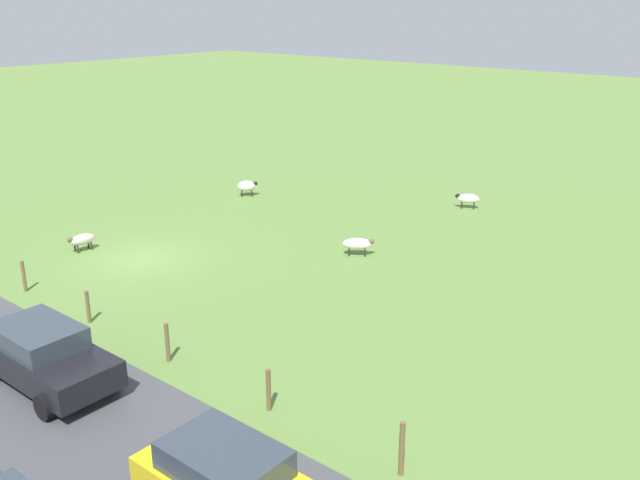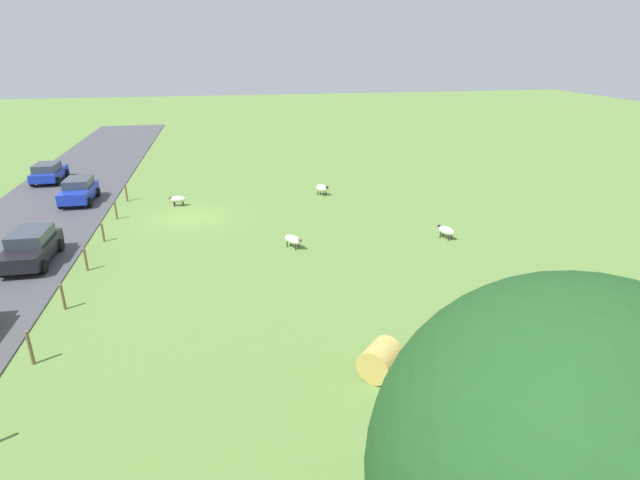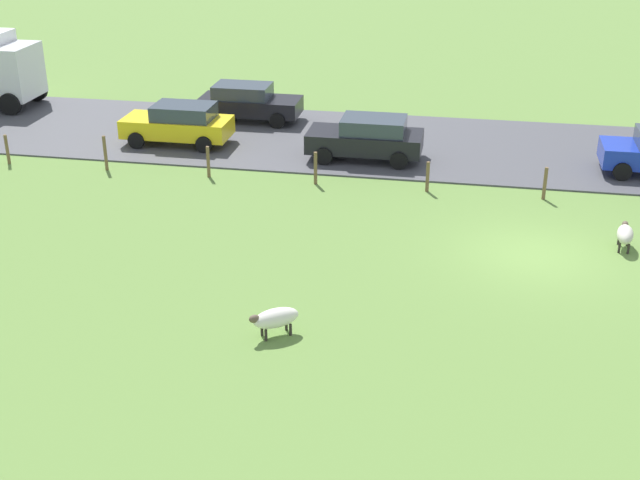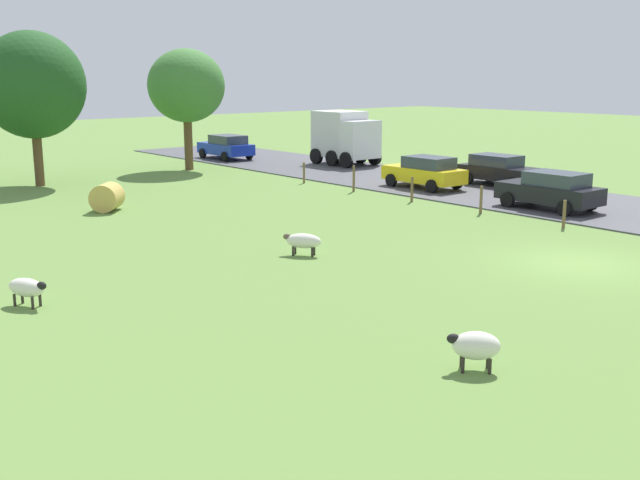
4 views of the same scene
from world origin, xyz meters
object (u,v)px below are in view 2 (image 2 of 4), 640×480
Objects in this scene: sheep_1 at (178,199)px; tree_1 at (570,480)px; car_0 at (48,172)px; car_1 at (31,247)px; sheep_3 at (446,230)px; car_2 at (79,190)px; sheep_2 at (293,240)px; sheep_0 at (322,188)px; hay_bale_0 at (381,360)px.

sheep_1 is 0.15× the size of tree_1.
car_0 is 17.04m from car_1.
tree_1 is (7.79, 20.36, 4.59)m from sheep_3.
sheep_2 is at bearing 140.76° from car_2.
sheep_3 is 22.28m from tree_1.
car_0 is (20.37, -7.42, 0.33)m from sheep_0.
hay_bale_0 is at bearing 140.20° from car_1.
tree_1 is 25.46m from car_1.
sheep_3 is at bearing 146.05° from car_0.
sheep_1 is 17.66m from sheep_3.
hay_bale_0 reaches higher than sheep_2.
sheep_3 is 0.30× the size of car_2.
sheep_0 is 10.04m from sheep_1.
car_0 is (10.37, -8.18, 0.37)m from sheep_1.
car_1 is at bearing 29.16° from sheep_0.
tree_1 is at bearing 114.12° from car_2.
sheep_3 is 21.59m from car_1.
sheep_2 is at bearing 70.37° from sheep_0.
hay_bale_0 is 10.15m from tree_1.
car_0 is (16.96, -16.99, 0.37)m from sheep_2.
car_1 is at bearing -1.86° from sheep_2.
sheep_0 reaches higher than sheep_2.
car_0 reaches higher than sheep_3.
car_2 is at bearing -88.50° from car_1.
car_1 reaches higher than car_0.
sheep_0 is at bearing -150.84° from car_1.
sheep_0 is 18.78m from car_1.
car_2 is (14.06, -31.40, -4.18)m from tree_1.
car_2 is (14.56, -22.31, 0.31)m from hay_bale_0.
sheep_3 is 0.15× the size of tree_1.
sheep_1 is 0.28× the size of car_1.
car_0 is 7.19m from car_2.
hay_bale_0 is 0.29× the size of car_1.
sheep_2 is at bearing -1.38° from sheep_3.
car_0 is at bearing -59.02° from car_2.
tree_1 is at bearing 92.23° from sheep_2.
car_2 reaches higher than car_1.
hay_bale_0 is (2.11, 21.05, 0.07)m from sheep_0.
sheep_1 is at bearing -127.31° from car_1.
car_1 is (13.78, -20.99, -4.18)m from tree_1.
sheep_3 is at bearing 153.20° from car_2.
tree_1 is (0.50, 9.09, 4.49)m from hay_bale_0.
car_2 is at bearing -39.24° from sheep_2.
sheep_2 is 0.31× the size of car_2.
car_2 reaches higher than sheep_2.
hay_bale_0 is 0.32× the size of car_2.
sheep_0 is 0.84× the size of hay_bale_0.
car_2 is (21.85, -11.04, 0.41)m from sheep_3.
car_1 is at bearing -39.80° from hay_bale_0.
sheep_1 is 13.21m from car_0.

